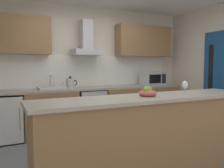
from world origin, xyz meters
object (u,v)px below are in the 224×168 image
at_px(sink, 52,88).
at_px(fruit_bowl, 147,92).
at_px(range_hood, 87,44).
at_px(wine_glass, 185,85).
at_px(refrigerator, 6,118).
at_px(microwave, 153,78).
at_px(kettle, 70,83).
at_px(oven, 90,109).

bearing_deg(sink, fruit_bowl, -71.49).
bearing_deg(range_hood, wine_glass, -79.06).
xyz_separation_m(refrigerator, fruit_bowl, (1.54, -2.13, 0.60)).
distance_m(microwave, sink, 2.31).
bearing_deg(kettle, oven, 4.63).
distance_m(oven, microwave, 1.65).
bearing_deg(sink, wine_glass, -61.40).
height_order(oven, wine_glass, wine_glass).
xyz_separation_m(sink, range_hood, (0.77, 0.12, 0.86)).
relative_size(oven, refrigerator, 0.94).
height_order(sink, fruit_bowl, sink).
height_order(refrigerator, wine_glass, wine_glass).
bearing_deg(refrigerator, wine_glass, -47.49).
bearing_deg(wine_glass, sink, 118.60).
distance_m(refrigerator, wine_glass, 3.10).
height_order(refrigerator, fruit_bowl, fruit_bowl).
xyz_separation_m(refrigerator, wine_glass, (2.05, -2.23, 0.68)).
height_order(kettle, fruit_bowl, kettle).
height_order(oven, sink, sink).
distance_m(refrigerator, sink, 0.96).
distance_m(oven, kettle, 0.69).
bearing_deg(microwave, sink, 179.04).
bearing_deg(sink, kettle, -7.25).
height_order(oven, microwave, microwave).
height_order(refrigerator, range_hood, range_hood).
distance_m(kettle, range_hood, 0.90).
bearing_deg(refrigerator, oven, 0.10).
bearing_deg(microwave, oven, 178.96).
bearing_deg(sink, refrigerator, -179.04).
xyz_separation_m(range_hood, fruit_bowl, (-0.05, -2.26, -0.76)).
bearing_deg(refrigerator, kettle, -1.51).
bearing_deg(kettle, fruit_bowl, -80.08).
bearing_deg(fruit_bowl, wine_glass, -11.11).
distance_m(sink, wine_glass, 2.56).
relative_size(refrigerator, fruit_bowl, 3.86).
distance_m(range_hood, wine_glass, 2.50).
xyz_separation_m(refrigerator, sink, (0.82, 0.01, 0.50)).
distance_m(microwave, kettle, 1.96).
xyz_separation_m(wine_glass, fruit_bowl, (-0.51, 0.10, -0.08)).
distance_m(oven, fruit_bowl, 2.21).
height_order(sink, kettle, sink).
bearing_deg(kettle, range_hood, 21.42).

